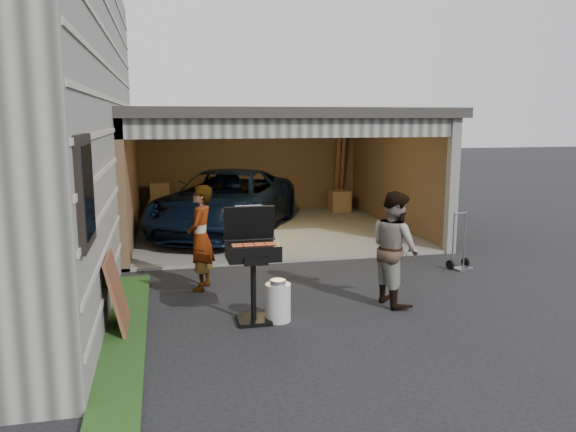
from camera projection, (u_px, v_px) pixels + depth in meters
name	position (u px, v px, depth m)	size (l,w,h in m)	color
ground	(308.00, 334.00, 7.13)	(80.00, 80.00, 0.00)	black
groundcover_strip	(118.00, 386.00, 5.67)	(0.50, 8.00, 0.06)	#193814
garage	(267.00, 153.00, 13.50)	(6.80, 6.30, 2.90)	#605E59
minivan	(226.00, 204.00, 13.12)	(2.39, 5.18, 1.44)	black
woman	(201.00, 238.00, 8.84)	(0.61, 0.40, 1.68)	#AAB9D5
man	(395.00, 248.00, 8.17)	(0.81, 0.63, 1.67)	#48271C
bbq_grill	(253.00, 255.00, 7.42)	(0.69, 0.60, 1.53)	black
propane_tank	(278.00, 302.00, 7.54)	(0.34, 0.34, 0.51)	beige
plywood_panel	(118.00, 294.00, 7.13)	(0.04, 0.90, 1.00)	#582A1E
hand_truck	(460.00, 258.00, 10.16)	(0.46, 0.41, 1.04)	slate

